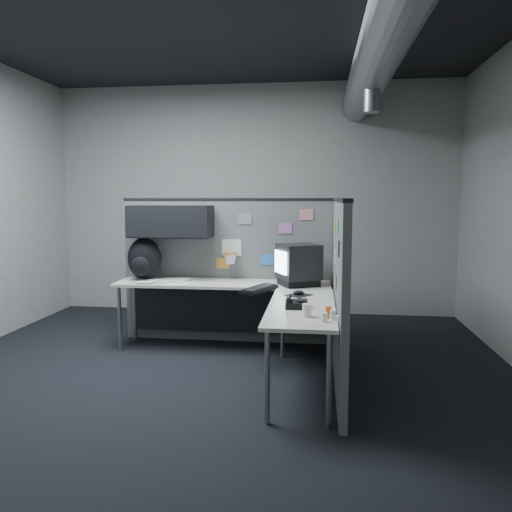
# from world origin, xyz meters

# --- Properties ---
(room) EXTENTS (5.62, 5.62, 3.22)m
(room) POSITION_xyz_m (0.56, 0.00, 2.10)
(room) COLOR black
(room) RESTS_ON ground
(partition_back) EXTENTS (2.44, 0.42, 1.63)m
(partition_back) POSITION_xyz_m (-0.25, 1.23, 1.00)
(partition_back) COLOR #5B5D5B
(partition_back) RESTS_ON ground
(partition_right) EXTENTS (0.07, 2.23, 1.63)m
(partition_right) POSITION_xyz_m (1.10, 0.22, 0.82)
(partition_right) COLOR #5B5D5B
(partition_right) RESTS_ON ground
(desk) EXTENTS (2.31, 2.11, 0.73)m
(desk) POSITION_xyz_m (0.15, 0.70, 0.61)
(desk) COLOR beige
(desk) RESTS_ON ground
(monitor) EXTENTS (0.50, 0.50, 0.43)m
(monitor) POSITION_xyz_m (0.71, 0.89, 0.95)
(monitor) COLOR black
(monitor) RESTS_ON desk
(keyboard) EXTENTS (0.35, 0.51, 0.04)m
(keyboard) POSITION_xyz_m (0.35, 0.53, 0.75)
(keyboard) COLOR black
(keyboard) RESTS_ON desk
(mouse) EXTENTS (0.27, 0.28, 0.05)m
(mouse) POSITION_xyz_m (0.74, 0.35, 0.75)
(mouse) COLOR black
(mouse) RESTS_ON desk
(phone) EXTENTS (0.19, 0.20, 0.09)m
(phone) POSITION_xyz_m (0.73, -0.16, 0.76)
(phone) COLOR black
(phone) RESTS_ON desk
(bottles) EXTENTS (0.14, 0.17, 0.09)m
(bottles) POSITION_xyz_m (1.01, -0.57, 0.77)
(bottles) COLOR silver
(bottles) RESTS_ON desk
(cup) EXTENTS (0.07, 0.07, 0.10)m
(cup) POSITION_xyz_m (0.83, -0.46, 0.78)
(cup) COLOR silver
(cup) RESTS_ON desk
(papers) EXTENTS (0.76, 0.58, 0.02)m
(papers) POSITION_xyz_m (-0.80, 0.99, 0.74)
(papers) COLOR white
(papers) RESTS_ON desk
(backpack) EXTENTS (0.45, 0.43, 0.47)m
(backpack) POSITION_xyz_m (-0.99, 1.04, 0.96)
(backpack) COLOR black
(backpack) RESTS_ON desk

